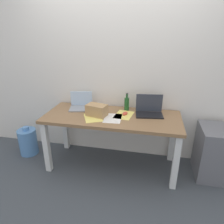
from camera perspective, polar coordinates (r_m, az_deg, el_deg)
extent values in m
plane|color=#42474C|center=(2.94, 0.00, -14.58)|extent=(8.00, 8.00, 0.00)
cube|color=silver|center=(2.80, 1.76, 12.71)|extent=(5.20, 0.08, 2.60)
cube|color=olive|center=(2.57, 0.00, -1.44)|extent=(1.73, 0.70, 0.04)
cube|color=silver|center=(2.77, -18.06, -9.50)|extent=(0.07, 0.07, 0.71)
cube|color=silver|center=(2.48, 17.61, -13.57)|extent=(0.07, 0.07, 0.71)
cube|color=silver|center=(3.22, -13.11, -4.31)|extent=(0.07, 0.07, 0.71)
cube|color=silver|center=(2.97, 16.71, -7.07)|extent=(0.07, 0.07, 0.71)
cube|color=gray|center=(2.80, -8.83, 0.95)|extent=(0.34, 0.28, 0.02)
cube|color=silver|center=(2.87, -8.65, 3.84)|extent=(0.30, 0.08, 0.20)
cube|color=black|center=(2.60, 10.51, -0.87)|extent=(0.36, 0.24, 0.02)
cube|color=#333842|center=(2.65, 10.48, 2.54)|extent=(0.34, 0.06, 0.23)
cylinder|color=#1E5123|center=(2.73, 4.19, 2.27)|extent=(0.06, 0.06, 0.17)
cylinder|color=#1E5123|center=(2.69, 4.26, 4.55)|extent=(0.03, 0.03, 0.06)
cylinder|color=black|center=(2.68, 4.28, 5.22)|extent=(0.03, 0.03, 0.01)
ellipsoid|color=#D84C38|center=(2.60, 3.73, -0.38)|extent=(0.08, 0.11, 0.03)
cube|color=tan|center=(2.55, -4.36, 0.51)|extent=(0.28, 0.21, 0.15)
cube|color=white|center=(2.49, 0.21, -1.76)|extent=(0.23, 0.31, 0.00)
cube|color=#F4E06B|center=(2.59, 3.39, -0.80)|extent=(0.25, 0.32, 0.00)
cube|color=#F4E06B|center=(2.52, -5.37, -1.55)|extent=(0.32, 0.36, 0.00)
cylinder|color=#598CC6|center=(3.33, -22.71, -7.76)|extent=(0.27, 0.27, 0.39)
cylinder|color=#598CC6|center=(3.23, -23.28, -4.34)|extent=(0.09, 0.09, 0.05)
cube|color=slate|center=(2.88, 26.89, -10.17)|extent=(0.40, 0.48, 0.67)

